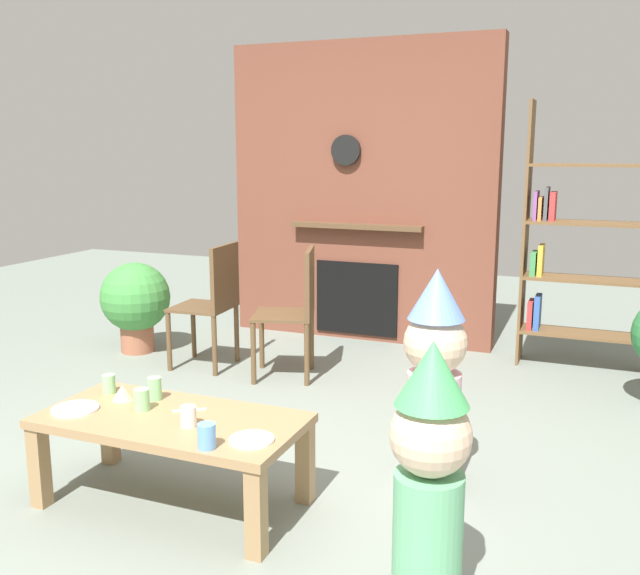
{
  "coord_description": "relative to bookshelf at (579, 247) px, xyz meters",
  "views": [
    {
      "loc": [
        1.47,
        -2.86,
        1.57
      ],
      "look_at": [
        0.15,
        0.4,
        0.87
      ],
      "focal_mm": 39.48,
      "sensor_mm": 36.0,
      "label": 1
    }
  ],
  "objects": [
    {
      "name": "dining_chair_left",
      "position": [
        -2.4,
        -0.99,
        -0.37
      ],
      "size": [
        0.42,
        0.42,
        0.9
      ],
      "rotation": [
        0.0,
        0.0,
        3.2
      ],
      "color": "brown",
      "rests_on": "ground_plane"
    },
    {
      "name": "table_fork",
      "position": [
        -1.51,
        -2.72,
        -0.47
      ],
      "size": [
        0.13,
        0.1,
        0.01
      ],
      "primitive_type": "cube",
      "rotation": [
        0.0,
        0.0,
        0.58
      ],
      "color": "silver",
      "rests_on": "coffee_table"
    },
    {
      "name": "bookshelf",
      "position": [
        0.0,
        0.0,
        0.0
      ],
      "size": [
        0.9,
        0.28,
        1.9
      ],
      "color": "brown",
      "rests_on": "ground_plane"
    },
    {
      "name": "coffee_table",
      "position": [
        -1.55,
        -2.81,
        -0.53
      ],
      "size": [
        1.16,
        0.57,
        0.41
      ],
      "color": "#9E7A51",
      "rests_on": "ground_plane"
    },
    {
      "name": "potted_plant_short",
      "position": [
        -3.17,
        -0.87,
        -0.47
      ],
      "size": [
        0.53,
        0.53,
        0.7
      ],
      "color": "#9E5B42",
      "rests_on": "ground_plane"
    },
    {
      "name": "paper_cup_far_left",
      "position": [
        -1.41,
        -2.88,
        -0.43
      ],
      "size": [
        0.07,
        0.07,
        0.09
      ],
      "primitive_type": "cylinder",
      "color": "silver",
      "rests_on": "coffee_table"
    },
    {
      "name": "paper_plate_rear",
      "position": [
        -1.99,
        -2.91,
        -0.46
      ],
      "size": [
        0.21,
        0.21,
        0.01
      ],
      "primitive_type": "cylinder",
      "color": "white",
      "rests_on": "coffee_table"
    },
    {
      "name": "paper_cup_far_right",
      "position": [
        -1.71,
        -2.79,
        -0.42
      ],
      "size": [
        0.07,
        0.07,
        0.1
      ],
      "primitive_type": "cylinder",
      "color": "#8CD18C",
      "rests_on": "coffee_table"
    },
    {
      "name": "paper_cup_center",
      "position": [
        -1.23,
        -3.04,
        -0.42
      ],
      "size": [
        0.07,
        0.07,
        0.1
      ],
      "primitive_type": "cylinder",
      "color": "#669EE0",
      "rests_on": "coffee_table"
    },
    {
      "name": "dining_chair_middle",
      "position": [
        -1.76,
        -0.97,
        -0.37
      ],
      "size": [
        0.5,
        0.5,
        0.9
      ],
      "rotation": [
        0.0,
        0.0,
        3.45
      ],
      "color": "brown",
      "rests_on": "ground_plane"
    },
    {
      "name": "birthday_cake_slice",
      "position": [
        -1.87,
        -2.72,
        -0.43
      ],
      "size": [
        0.1,
        0.1,
        0.07
      ],
      "primitive_type": "cone",
      "color": "#EAC68C",
      "rests_on": "coffee_table"
    },
    {
      "name": "ground_plane",
      "position": [
        -1.32,
        -2.4,
        -0.88
      ],
      "size": [
        12.0,
        12.0,
        0.0
      ],
      "primitive_type": "plane",
      "color": "gray"
    },
    {
      "name": "brick_fireplace_feature",
      "position": [
        -1.7,
        0.2,
        0.31
      ],
      "size": [
        2.2,
        0.28,
        2.4
      ],
      "color": "brown",
      "rests_on": "ground_plane"
    },
    {
      "name": "paper_plate_front",
      "position": [
        -1.1,
        -2.91,
        -0.46
      ],
      "size": [
        0.18,
        0.18,
        0.01
      ],
      "primitive_type": "cylinder",
      "color": "white",
      "rests_on": "coffee_table"
    },
    {
      "name": "paper_cup_near_left",
      "position": [
        -1.99,
        -2.67,
        -0.42
      ],
      "size": [
        0.06,
        0.06,
        0.09
      ],
      "primitive_type": "cylinder",
      "color": "#8CD18C",
      "rests_on": "coffee_table"
    },
    {
      "name": "child_in_pink",
      "position": [
        -0.52,
        -2.22,
        -0.33
      ],
      "size": [
        0.29,
        0.29,
        1.04
      ],
      "rotation": [
        0.0,
        0.0,
        -2.62
      ],
      "color": "#EAB2C6",
      "rests_on": "ground_plane"
    },
    {
      "name": "child_with_cone_hat",
      "position": [
        -0.32,
        -3.15,
        -0.37
      ],
      "size": [
        0.27,
        0.27,
        0.97
      ],
      "rotation": [
        0.0,
        0.0,
        2.87
      ],
      "color": "#66B27F",
      "rests_on": "ground_plane"
    },
    {
      "name": "paper_cup_near_right",
      "position": [
        -1.73,
        -2.66,
        -0.42
      ],
      "size": [
        0.06,
        0.06,
        0.11
      ],
      "primitive_type": "cylinder",
      "color": "#8CD18C",
      "rests_on": "coffee_table"
    }
  ]
}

